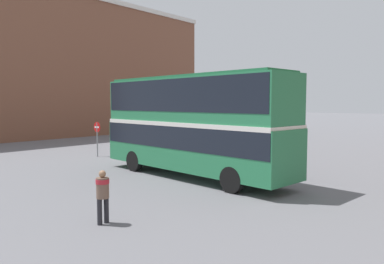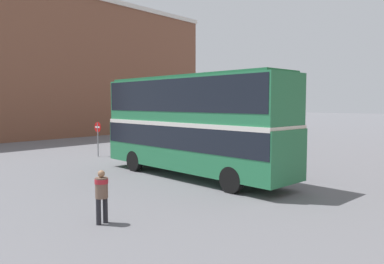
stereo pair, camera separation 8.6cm
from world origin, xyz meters
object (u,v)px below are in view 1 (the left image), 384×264
(no_entry_sign, at_px, (97,133))
(parked_car_kerb_near, at_px, (211,137))
(double_decker_bus, at_px, (192,120))
(pedestrian_foreground, at_px, (103,191))

(no_entry_sign, bearing_deg, parked_car_kerb_near, 76.53)
(double_decker_bus, distance_m, pedestrian_foreground, 7.66)
(double_decker_bus, bearing_deg, parked_car_kerb_near, 128.95)
(parked_car_kerb_near, xyz_separation_m, no_entry_sign, (-2.25, -9.37, 0.77))
(pedestrian_foreground, xyz_separation_m, parked_car_kerb_near, (-9.51, 17.44, -0.19))
(double_decker_bus, height_order, pedestrian_foreground, double_decker_bus)
(double_decker_bus, distance_m, parked_car_kerb_near, 12.69)
(pedestrian_foreground, xyz_separation_m, no_entry_sign, (-11.76, 8.07, 0.59))
(double_decker_bus, bearing_deg, pedestrian_foreground, -64.33)
(parked_car_kerb_near, bearing_deg, pedestrian_foreground, -73.43)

